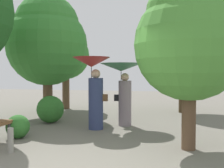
{
  "coord_description": "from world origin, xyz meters",
  "views": [
    {
      "loc": [
        1.85,
        -3.87,
        1.6
      ],
      "look_at": [
        0.0,
        3.9,
        1.28
      ],
      "focal_mm": 42.47,
      "sensor_mm": 36.0,
      "label": 1
    }
  ],
  "objects": [
    {
      "name": "tree_mid_right",
      "position": [
        2.19,
        7.33,
        3.01
      ],
      "size": [
        2.63,
        2.63,
        4.57
      ],
      "color": "#42301E",
      "rests_on": "ground"
    },
    {
      "name": "path_marker_post",
      "position": [
        -1.38,
        0.82,
        0.25
      ],
      "size": [
        0.12,
        0.12,
        0.5
      ],
      "primitive_type": "cylinder",
      "color": "gray",
      "rests_on": "ground"
    },
    {
      "name": "bush_path_right",
      "position": [
        -1.92,
        1.91,
        0.29
      ],
      "size": [
        0.58,
        0.58,
        0.58
      ],
      "primitive_type": "sphere",
      "color": "#2D6B28",
      "rests_on": "ground"
    },
    {
      "name": "person_left",
      "position": [
        -0.43,
        3.39,
        1.41
      ],
      "size": [
        1.09,
        1.09,
        2.07
      ],
      "rotation": [
        0.0,
        0.0,
        1.67
      ],
      "color": "navy",
      "rests_on": "ground"
    },
    {
      "name": "tree_near_left",
      "position": [
        -2.77,
        5.15,
        2.86
      ],
      "size": [
        2.97,
        2.97,
        4.53
      ],
      "color": "brown",
      "rests_on": "ground"
    },
    {
      "name": "person_right",
      "position": [
        0.28,
        4.09,
        1.42
      ],
      "size": [
        1.31,
        1.31,
        1.92
      ],
      "rotation": [
        0.0,
        0.0,
        1.67
      ],
      "color": "gray",
      "rests_on": "ground"
    },
    {
      "name": "tree_far_back",
      "position": [
        -2.97,
        7.32,
        2.61
      ],
      "size": [
        2.13,
        2.13,
        3.91
      ],
      "color": "brown",
      "rests_on": "ground"
    },
    {
      "name": "bush_path_left",
      "position": [
        -2.09,
        4.0,
        0.44
      ],
      "size": [
        0.88,
        0.88,
        0.88
      ],
      "primitive_type": "sphere",
      "color": "#2D6B28",
      "rests_on": "ground"
    },
    {
      "name": "tree_near_right",
      "position": [
        2.14,
        1.89,
        2.38
      ],
      "size": [
        2.33,
        2.33,
        3.71
      ],
      "color": "brown",
      "rests_on": "ground"
    }
  ]
}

